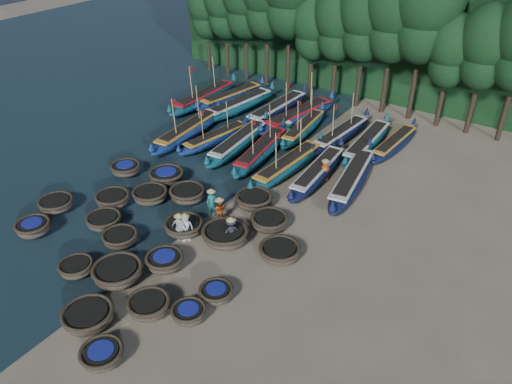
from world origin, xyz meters
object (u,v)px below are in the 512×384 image
Objects in this scene: long_boat_9 at (204,98)px; fisherman_5 at (288,131)px; coracle_10 at (56,203)px; long_boat_12 at (277,109)px; coracle_18 at (225,235)px; coracle_3 at (88,316)px; coracle_14 at (216,292)px; long_boat_7 at (318,172)px; coracle_15 at (113,199)px; coracle_8 at (149,305)px; coracle_16 at (150,195)px; coracle_6 at (76,267)px; coracle_21 at (166,176)px; long_boat_17 at (394,143)px; coracle_19 at (280,251)px; long_boat_2 at (188,131)px; long_boat_11 at (239,105)px; coracle_12 at (120,238)px; long_boat_3 at (216,138)px; fisherman_3 at (231,230)px; long_boat_14 at (304,128)px; coracle_17 at (184,226)px; coracle_9 at (189,313)px; coracle_11 at (104,220)px; coracle_20 at (126,168)px; fisherman_6 at (325,170)px; coracle_4 at (102,354)px; long_boat_5 at (261,150)px; coracle_23 at (254,200)px; long_boat_4 at (239,142)px; fisherman_4 at (180,227)px; long_boat_10 at (231,97)px; long_boat_13 at (298,116)px; coracle_24 at (269,221)px; coracle_22 at (187,194)px; long_boat_6 at (288,165)px; long_boat_8 at (352,179)px; fisherman_0 at (186,226)px; long_boat_15 at (341,135)px; coracle_7 at (118,272)px.

long_boat_9 is 5.13× the size of fisherman_5.
coracle_10 is at bearing 100.36° from fisherman_5.
coracle_18 is at bearing -65.25° from long_boat_12.
coracle_14 is at bearing 49.98° from coracle_3.
coracle_15 is at bearing -136.59° from long_boat_7.
coracle_8 is 9.28m from coracle_16.
coracle_6 is 0.93× the size of coracle_21.
long_boat_7 reaches higher than long_boat_17.
long_boat_2 is at bearing 148.96° from coracle_19.
coracle_14 is at bearing -49.62° from long_boat_11.
long_boat_11 is at bearing -173.16° from long_boat_17.
coracle_8 is at bearing -87.04° from coracle_18.
coracle_12 is 12.54m from long_boat_3.
long_boat_17 is at bearing 86.26° from coracle_14.
fisherman_3 reaches higher than fisherman_5.
long_boat_2 is 8.72m from long_boat_14.
coracle_17 is (2.12, 2.71, 0.01)m from coracle_12.
long_boat_3 is at bearing 118.72° from coracle_17.
coracle_11 is (-8.52, 2.57, 0.02)m from coracle_9.
coracle_11 is 0.96× the size of coracle_20.
coracle_4 is at bearing 35.42° from fisherman_6.
long_boat_5 is 1.01× the size of long_boat_7.
coracle_6 is 10.59m from coracle_23.
coracle_9 is 0.92× the size of fisherman_3.
coracle_10 is 5.22m from coracle_20.
long_boat_4 is 10.96m from fisherman_4.
long_boat_3 is at bearing 101.39° from coracle_6.
long_boat_10 is 0.89× the size of long_boat_13.
long_boat_3 is at bearing -137.86° from long_boat_14.
coracle_24 is 18.48m from long_boat_9.
long_boat_12 is at bearing 99.39° from coracle_22.
coracle_10 is at bearing -125.18° from long_boat_6.
coracle_22 is at bearing 169.49° from coracle_19.
long_boat_8 reaches higher than coracle_16.
coracle_6 is at bearing 56.60° from fisherman_4.
fisherman_0 is (2.48, -2.94, 0.40)m from coracle_22.
coracle_8 reaches higher than coracle_20.
coracle_23 is 1.52× the size of fisherman_5.
long_boat_14 is at bearing 85.33° from coracle_12.
long_boat_6 is (3.45, 11.55, 0.16)m from coracle_12.
long_boat_12 is (-6.61, 15.57, 0.12)m from coracle_18.
coracle_3 reaches higher than coracle_6.
fisherman_5 is at bearing 49.97° from long_boat_3.
long_boat_10 is at bearing 128.77° from long_boat_3.
long_boat_8 reaches higher than coracle_14.
long_boat_3 reaches higher than coracle_3.
long_boat_9 is at bearing 113.91° from long_boat_2.
long_boat_15 is at bearing 112.63° from long_boat_8.
coracle_18 is (2.50, 5.32, 0.01)m from coracle_7.
coracle_6 is at bearing -138.88° from coracle_19.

